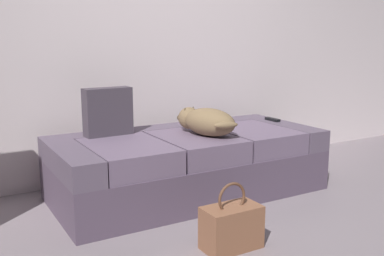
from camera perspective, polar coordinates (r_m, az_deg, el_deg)
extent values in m
plane|color=gray|center=(2.56, 12.29, -15.23)|extent=(10.00, 10.00, 0.00)
cube|color=white|center=(3.80, -5.73, 15.24)|extent=(6.40, 0.10, 2.80)
cube|color=#59495D|center=(3.33, -0.44, -5.90)|extent=(1.95, 0.89, 0.30)
cube|color=#605265|center=(2.95, -15.44, -3.95)|extent=(0.20, 0.89, 0.16)
cube|color=#605265|center=(3.77, 11.20, -0.49)|extent=(0.20, 0.89, 0.16)
cube|color=#605265|center=(3.57, -3.20, -0.96)|extent=(1.55, 0.20, 0.16)
cube|color=slate|center=(2.96, -8.21, -3.58)|extent=(0.50, 0.68, 0.16)
cube|color=slate|center=(3.18, 0.45, -2.42)|extent=(0.50, 0.68, 0.16)
cube|color=slate|center=(3.47, 7.83, -1.39)|extent=(0.50, 0.68, 0.16)
ellipsoid|color=olive|center=(3.17, 2.24, 0.76)|extent=(0.35, 0.48, 0.20)
sphere|color=olive|center=(3.30, -0.39, 1.30)|extent=(0.16, 0.16, 0.16)
ellipsoid|color=#4F3F2B|center=(3.36, -1.26, 1.29)|extent=(0.08, 0.11, 0.06)
cone|color=#4F3F2B|center=(3.26, -0.93, 2.24)|extent=(0.04, 0.04, 0.05)
cone|color=#4F3F2B|center=(3.33, 0.15, 2.41)|extent=(0.04, 0.04, 0.05)
ellipsoid|color=olive|center=(3.00, 4.36, 0.36)|extent=(0.17, 0.09, 0.05)
cube|color=black|center=(3.83, 10.24, 1.07)|extent=(0.05, 0.15, 0.02)
cube|color=#453C47|center=(3.23, -10.70, 2.07)|extent=(0.35, 0.14, 0.34)
cube|color=#905C3F|center=(2.51, 5.06, -12.55)|extent=(0.32, 0.18, 0.24)
torus|color=brown|center=(2.44, 5.13, -8.89)|extent=(0.18, 0.02, 0.18)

